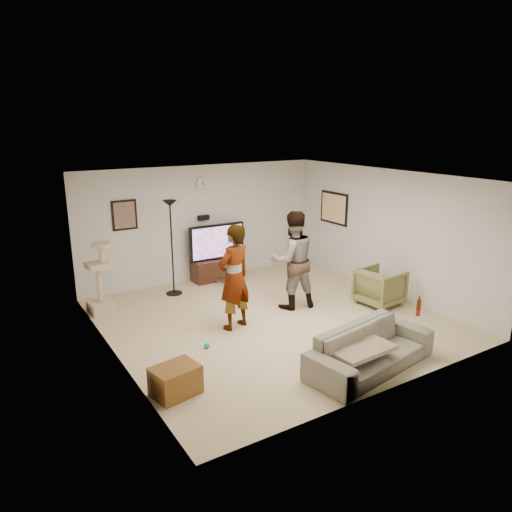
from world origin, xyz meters
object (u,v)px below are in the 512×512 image
cat_tree (99,278)px  person_right (292,260)px  person_left (234,277)px  tv (217,242)px  sofa (371,349)px  beer_bottle (418,308)px  side_table (175,380)px  tv_stand (218,269)px  floor_lamp (172,248)px  armchair (380,287)px

cat_tree → person_right: 3.54m
person_right → person_left: bearing=21.2°
tv → sofa: size_ratio=0.63×
tv → person_left: (-0.95, -2.48, 0.04)m
tv → cat_tree: cat_tree is taller
tv → sofa: tv is taller
beer_bottle → side_table: 3.68m
tv_stand → person_right: size_ratio=0.62×
person_right → side_table: (-3.04, -1.68, -0.73)m
person_left → person_right: person_right is taller
tv_stand → tv: 0.62m
person_left → side_table: person_left is taller
person_left → side_table: 2.30m
tv → beer_bottle: bearing=-78.8°
tv_stand → tv: (0.00, 0.00, 0.62)m
tv_stand → sofa: bearing=-90.1°
tv → floor_lamp: size_ratio=0.68×
floor_lamp → armchair: (3.13, -2.61, -0.61)m
person_right → tv: bearing=-68.7°
tv → person_right: (0.42, -2.22, 0.06)m
tv → person_right: size_ratio=0.71×
person_right → armchair: size_ratio=2.39×
tv_stand → side_table: (-2.62, -3.89, -0.04)m
person_left → person_right: size_ratio=0.98×
armchair → person_left: bearing=74.4°
cat_tree → person_left: person_left is taller
floor_lamp → person_left: bearing=-83.2°
floor_lamp → person_left: size_ratio=1.07×
cat_tree → beer_bottle: bearing=-48.6°
sofa → armchair: 2.59m
side_table → tv: bearing=56.1°
tv_stand → tv: tv is taller
floor_lamp → beer_bottle: size_ratio=7.66×
person_left → sofa: bearing=97.3°
tv_stand → beer_bottle: (0.93, -4.71, 0.49)m
sofa → beer_bottle: size_ratio=8.17×
tv → person_right: person_right is taller
person_right → cat_tree: bearing=-17.0°
floor_lamp → person_left: 2.10m
person_right → sofa: 2.60m
tv → side_table: bearing=-123.9°
tv → armchair: bearing=-57.2°
floor_lamp → sofa: 4.53m
side_table → beer_bottle: bearing=-12.9°
beer_bottle → floor_lamp: bearing=116.3°
cat_tree → person_left: size_ratio=0.74×
beer_bottle → sofa: bearing=180.0°
beer_bottle → side_table: bearing=167.1°
floor_lamp → person_right: bearing=-48.4°
person_left → cat_tree: bearing=-62.8°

